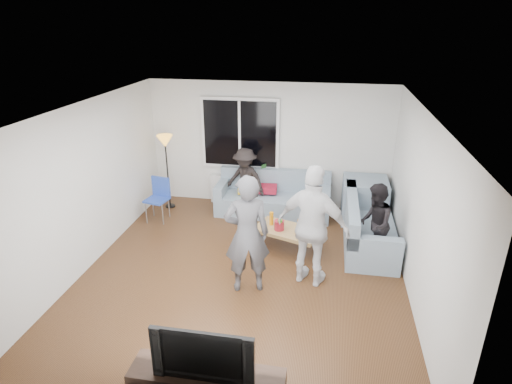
% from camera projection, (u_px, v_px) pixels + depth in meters
% --- Properties ---
extents(floor, '(5.00, 5.50, 0.04)m').
position_uv_depth(floor, '(243.00, 273.00, 6.76)').
color(floor, '#56351C').
rests_on(floor, ground).
extents(ceiling, '(5.00, 5.50, 0.04)m').
position_uv_depth(ceiling, '(241.00, 108.00, 5.75)').
color(ceiling, white).
rests_on(ceiling, ground).
extents(wall_back, '(5.00, 0.04, 2.60)m').
position_uv_depth(wall_back, '(269.00, 145.00, 8.78)').
color(wall_back, silver).
rests_on(wall_back, ground).
extents(wall_front, '(5.00, 0.04, 2.60)m').
position_uv_depth(wall_front, '(179.00, 320.00, 3.74)').
color(wall_front, silver).
rests_on(wall_front, ground).
extents(wall_left, '(0.04, 5.50, 2.60)m').
position_uv_depth(wall_left, '(86.00, 187.00, 6.66)').
color(wall_left, silver).
rests_on(wall_left, ground).
extents(wall_right, '(0.04, 5.50, 2.60)m').
position_uv_depth(wall_right, '(421.00, 210.00, 5.85)').
color(wall_right, silver).
rests_on(wall_right, ground).
extents(window_frame, '(1.62, 0.06, 1.47)m').
position_uv_depth(window_frame, '(240.00, 133.00, 8.70)').
color(window_frame, white).
rests_on(window_frame, wall_back).
extents(window_glass, '(1.50, 0.02, 1.35)m').
position_uv_depth(window_glass, '(240.00, 134.00, 8.67)').
color(window_glass, black).
rests_on(window_glass, window_frame).
extents(window_mullion, '(0.05, 0.03, 1.35)m').
position_uv_depth(window_mullion, '(240.00, 134.00, 8.66)').
color(window_mullion, white).
rests_on(window_mullion, window_frame).
extents(radiator, '(1.30, 0.12, 0.62)m').
position_uv_depth(radiator, '(241.00, 190.00, 9.14)').
color(radiator, silver).
rests_on(radiator, floor).
extents(potted_plant, '(0.22, 0.19, 0.34)m').
position_uv_depth(potted_plant, '(262.00, 171.00, 8.86)').
color(potted_plant, '#265C24').
rests_on(potted_plant, radiator).
extents(vase, '(0.17, 0.17, 0.16)m').
position_uv_depth(vase, '(236.00, 173.00, 8.98)').
color(vase, silver).
rests_on(vase, radiator).
extents(sofa_back_section, '(2.30, 0.85, 0.85)m').
position_uv_depth(sofa_back_section, '(273.00, 194.00, 8.63)').
color(sofa_back_section, gray).
rests_on(sofa_back_section, floor).
extents(sofa_right_section, '(2.00, 0.85, 0.85)m').
position_uv_depth(sofa_right_section, '(370.00, 223.00, 7.42)').
color(sofa_right_section, gray).
rests_on(sofa_right_section, floor).
extents(sofa_corner, '(0.85, 0.85, 0.85)m').
position_uv_depth(sofa_corner, '(364.00, 200.00, 8.34)').
color(sofa_corner, gray).
rests_on(sofa_corner, floor).
extents(cushion_yellow, '(0.40, 0.35, 0.14)m').
position_uv_depth(cushion_yellow, '(248.00, 189.00, 8.66)').
color(cushion_yellow, gold).
rests_on(cushion_yellow, sofa_back_section).
extents(cushion_red, '(0.38, 0.33, 0.13)m').
position_uv_depth(cushion_red, '(268.00, 189.00, 8.67)').
color(cushion_red, maroon).
rests_on(cushion_red, sofa_back_section).
extents(coffee_table, '(1.24, 0.94, 0.40)m').
position_uv_depth(coffee_table, '(287.00, 239.00, 7.34)').
color(coffee_table, '#A67F50').
rests_on(coffee_table, floor).
extents(pitcher, '(0.17, 0.17, 0.17)m').
position_uv_depth(pitcher, '(279.00, 225.00, 7.21)').
color(pitcher, maroon).
rests_on(pitcher, coffee_table).
extents(side_chair, '(0.47, 0.47, 0.86)m').
position_uv_depth(side_chair, '(157.00, 200.00, 8.33)').
color(side_chair, '#2949B2').
rests_on(side_chair, floor).
extents(floor_lamp, '(0.32, 0.32, 1.56)m').
position_uv_depth(floor_lamp, '(168.00, 172.00, 8.79)').
color(floor_lamp, orange).
rests_on(floor_lamp, floor).
extents(player_left, '(0.75, 0.60, 1.81)m').
position_uv_depth(player_left, '(247.00, 235.00, 6.03)').
color(player_left, '#46464A').
rests_on(player_left, floor).
extents(player_right, '(1.19, 0.79, 1.88)m').
position_uv_depth(player_right, '(313.00, 227.00, 6.17)').
color(player_right, silver).
rests_on(player_right, floor).
extents(spectator_right, '(0.55, 0.69, 1.36)m').
position_uv_depth(spectator_right, '(374.00, 224.00, 6.83)').
color(spectator_right, black).
rests_on(spectator_right, floor).
extents(spectator_back, '(0.99, 0.75, 1.35)m').
position_uv_depth(spectator_back, '(245.00, 180.00, 8.66)').
color(spectator_back, black).
rests_on(spectator_back, floor).
extents(television, '(1.03, 0.14, 0.59)m').
position_uv_depth(television, '(205.00, 349.00, 4.18)').
color(television, black).
rests_on(television, tv_console).
extents(bottle_e, '(0.07, 0.07, 0.21)m').
position_uv_depth(bottle_e, '(311.00, 223.00, 7.23)').
color(bottle_e, black).
rests_on(bottle_e, coffee_table).
extents(bottle_a, '(0.07, 0.07, 0.24)m').
position_uv_depth(bottle_a, '(271.00, 218.00, 7.37)').
color(bottle_a, orange).
rests_on(bottle_a, coffee_table).
extents(bottle_d, '(0.07, 0.07, 0.23)m').
position_uv_depth(bottle_d, '(299.00, 226.00, 7.11)').
color(bottle_d, orange).
rests_on(bottle_d, coffee_table).
extents(bottle_b, '(0.08, 0.08, 0.21)m').
position_uv_depth(bottle_b, '(280.00, 225.00, 7.17)').
color(bottle_b, '#3B8C19').
rests_on(bottle_b, coffee_table).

